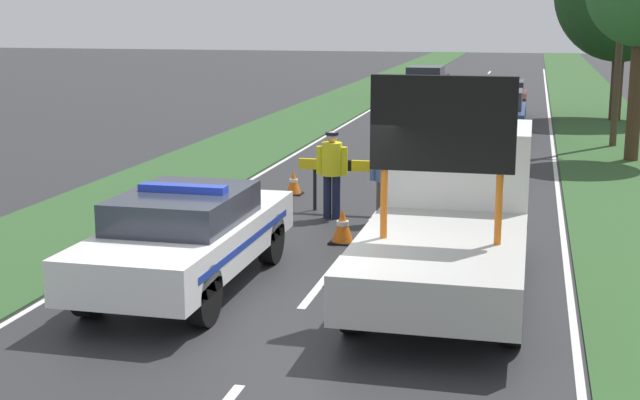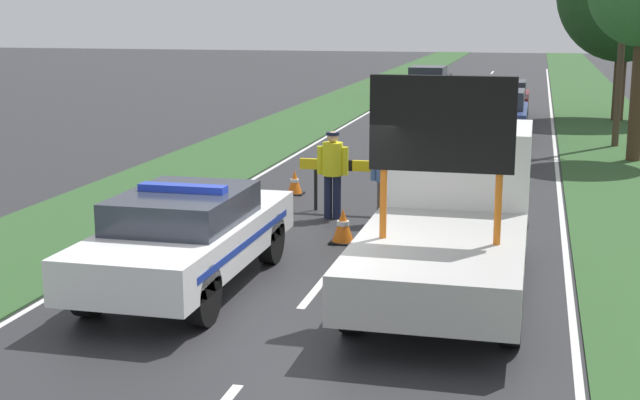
% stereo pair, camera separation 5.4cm
% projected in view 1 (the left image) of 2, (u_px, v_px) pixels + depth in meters
% --- Properties ---
extents(ground_plane, '(160.00, 160.00, 0.00)m').
position_uv_depth(ground_plane, '(289.00, 324.00, 11.32)').
color(ground_plane, '#28282B').
extents(lane_markings, '(7.14, 69.82, 0.01)m').
position_uv_depth(lane_markings, '(442.00, 132.00, 29.56)').
color(lane_markings, silver).
rests_on(lane_markings, ground).
extents(grass_verge_left, '(3.34, 120.00, 0.03)m').
position_uv_depth(grass_verge_left, '(295.00, 124.00, 31.56)').
color(grass_verge_left, '#2D5128').
rests_on(grass_verge_left, ground).
extents(grass_verge_right, '(3.34, 120.00, 0.03)m').
position_uv_depth(grass_verge_right, '(607.00, 133.00, 29.15)').
color(grass_verge_right, '#2D5128').
rests_on(grass_verge_right, ground).
extents(police_car, '(1.81, 4.86, 1.53)m').
position_uv_depth(police_car, '(188.00, 235.00, 12.68)').
color(police_car, white).
rests_on(police_car, ground).
extents(work_truck, '(2.16, 5.81, 3.13)m').
position_uv_depth(work_truck, '(452.00, 209.00, 12.98)').
color(work_truck, white).
rests_on(work_truck, ground).
extents(road_barrier, '(3.21, 0.08, 1.04)m').
position_uv_depth(road_barrier, '(379.00, 170.00, 17.38)').
color(road_barrier, black).
rests_on(road_barrier, ground).
extents(police_officer, '(0.61, 0.39, 1.69)m').
position_uv_depth(police_officer, '(332.00, 167.00, 16.93)').
color(police_officer, '#191E38').
rests_on(police_officer, ground).
extents(pedestrian_civilian, '(0.57, 0.36, 1.59)m').
position_uv_depth(pedestrian_civilian, '(385.00, 174.00, 16.56)').
color(pedestrian_civilian, brown).
rests_on(pedestrian_civilian, ground).
extents(traffic_cone_near_police, '(0.38, 0.38, 0.53)m').
position_uv_depth(traffic_cone_near_police, '(294.00, 182.00, 19.35)').
color(traffic_cone_near_police, black).
rests_on(traffic_cone_near_police, ground).
extents(traffic_cone_centre_front, '(0.44, 0.44, 0.61)m').
position_uv_depth(traffic_cone_centre_front, '(343.00, 226.00, 15.25)').
color(traffic_cone_centre_front, black).
rests_on(traffic_cone_centre_front, ground).
extents(traffic_cone_near_truck, '(0.37, 0.37, 0.52)m').
position_uv_depth(traffic_cone_near_truck, '(518.00, 212.00, 16.50)').
color(traffic_cone_near_truck, black).
rests_on(traffic_cone_near_truck, ground).
extents(traffic_cone_behind_barrier, '(0.38, 0.38, 0.53)m').
position_uv_depth(traffic_cone_behind_barrier, '(412.00, 203.00, 17.29)').
color(traffic_cone_behind_barrier, black).
rests_on(traffic_cone_behind_barrier, ground).
extents(traffic_cone_lane_edge, '(0.38, 0.38, 0.54)m').
position_uv_depth(traffic_cone_lane_edge, '(423.00, 189.00, 18.62)').
color(traffic_cone_lane_edge, black).
rests_on(traffic_cone_lane_edge, ground).
extents(queued_car_van_white, '(1.93, 4.52, 1.40)m').
position_uv_depth(queued_car_van_white, '(478.00, 141.00, 22.29)').
color(queued_car_van_white, silver).
rests_on(queued_car_van_white, ground).
extents(queued_car_hatch_blue, '(1.77, 4.19, 1.53)m').
position_uv_depth(queued_car_hatch_blue, '(496.00, 113.00, 27.80)').
color(queued_car_hatch_blue, navy).
rests_on(queued_car_hatch_blue, ground).
extents(queued_car_wagon_maroon, '(1.90, 4.03, 1.41)m').
position_uv_depth(queued_car_wagon_maroon, '(500.00, 98.00, 33.16)').
color(queued_car_wagon_maroon, maroon).
rests_on(queued_car_wagon_maroon, ground).
extents(queued_car_sedan_black, '(1.72, 4.46, 1.52)m').
position_uv_depth(queued_car_sedan_black, '(426.00, 82.00, 40.13)').
color(queued_car_sedan_black, black).
rests_on(queued_car_sedan_black, ground).
extents(utility_pole, '(1.20, 0.20, 7.45)m').
position_uv_depth(utility_pole, '(622.00, 14.00, 25.48)').
color(utility_pole, '#473828').
rests_on(utility_pole, ground).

